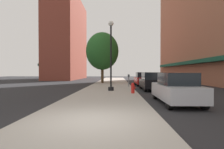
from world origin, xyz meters
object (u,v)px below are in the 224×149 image
(fire_hydrant, at_px, (133,88))
(tree_near, at_px, (102,51))
(lamppost, at_px, (111,54))
(parking_meter_far, at_px, (129,79))
(car_black, at_px, (151,81))
(car_silver, at_px, (176,89))
(parking_meter_near, at_px, (128,79))
(car_red, at_px, (143,79))

(fire_hydrant, bearing_deg, tree_near, 104.51)
(lamppost, relative_size, parking_meter_far, 4.50)
(tree_near, xyz_separation_m, car_black, (5.37, -9.46, -3.91))
(fire_hydrant, relative_size, car_silver, 0.18)
(parking_meter_near, height_order, tree_near, tree_near)
(parking_meter_far, xyz_separation_m, tree_near, (-3.42, 7.43, 3.77))
(lamppost, bearing_deg, fire_hydrant, -48.16)
(fire_hydrant, xyz_separation_m, parking_meter_near, (0.06, 6.70, 0.43))
(fire_hydrant, height_order, car_silver, car_silver)
(car_silver, distance_m, car_black, 7.26)
(lamppost, xyz_separation_m, parking_meter_near, (1.76, 4.80, -2.25))
(parking_meter_near, distance_m, car_red, 3.27)
(parking_meter_near, height_order, car_red, car_red)
(car_red, bearing_deg, fire_hydrant, -104.12)
(car_silver, bearing_deg, lamppost, 124.81)
(tree_near, relative_size, car_silver, 1.71)
(car_black, distance_m, car_red, 5.76)
(fire_hydrant, relative_size, parking_meter_far, 0.60)
(parking_meter_far, relative_size, car_red, 0.30)
(tree_near, height_order, car_red, tree_near)
(fire_hydrant, height_order, car_black, car_black)
(tree_near, bearing_deg, lamppost, -81.48)
(car_silver, bearing_deg, car_red, 91.29)
(car_black, bearing_deg, fire_hydrant, -121.32)
(fire_hydrant, bearing_deg, parking_meter_far, 89.42)
(parking_meter_far, xyz_separation_m, car_red, (1.95, 3.74, -0.14))
(fire_hydrant, xyz_separation_m, car_red, (2.01, 9.32, 0.29))
(lamppost, height_order, car_silver, lamppost)
(lamppost, distance_m, car_black, 4.72)
(car_red, bearing_deg, parking_meter_near, -128.60)
(car_black, xyz_separation_m, car_red, (0.00, 5.76, 0.00))
(tree_near, bearing_deg, parking_meter_far, -65.27)
(tree_near, bearing_deg, fire_hydrant, -75.49)
(lamppost, distance_m, parking_meter_near, 5.58)
(parking_meter_near, distance_m, car_black, 3.70)
(parking_meter_far, bearing_deg, car_black, -46.02)
(parking_meter_far, height_order, car_red, car_red)
(lamppost, bearing_deg, parking_meter_near, 69.87)
(car_red, bearing_deg, car_black, -91.97)
(parking_meter_far, bearing_deg, tree_near, 114.73)
(parking_meter_near, bearing_deg, car_black, -58.14)
(parking_meter_near, relative_size, car_silver, 0.30)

